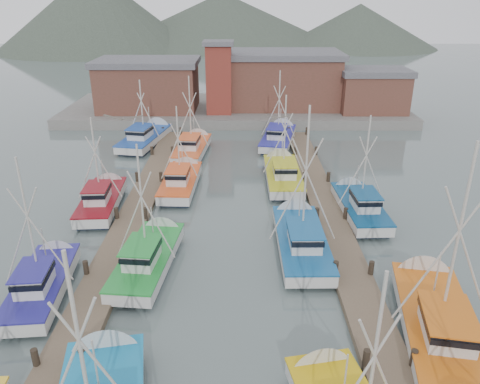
{
  "coord_description": "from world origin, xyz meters",
  "views": [
    {
      "loc": [
        0.71,
        -24.37,
        14.99
      ],
      "look_at": [
        0.63,
        4.56,
        2.6
      ],
      "focal_mm": 35.0,
      "sensor_mm": 36.0,
      "label": 1
    }
  ],
  "objects_px": {
    "boat_12": "(193,147)",
    "lookout_tower": "(219,77)",
    "boat_4": "(150,256)",
    "boat_8": "(182,180)"
  },
  "relations": [
    {
      "from": "lookout_tower",
      "to": "boat_4",
      "type": "distance_m",
      "value": 33.98
    },
    {
      "from": "lookout_tower",
      "to": "boat_12",
      "type": "bearing_deg",
      "value": -99.67
    },
    {
      "from": "lookout_tower",
      "to": "boat_8",
      "type": "xyz_separation_m",
      "value": [
        -2.23,
        -21.48,
        -4.87
      ]
    },
    {
      "from": "boat_4",
      "to": "boat_12",
      "type": "relative_size",
      "value": 0.98
    },
    {
      "from": "boat_4",
      "to": "boat_12",
      "type": "distance_m",
      "value": 20.98
    },
    {
      "from": "boat_8",
      "to": "boat_12",
      "type": "bearing_deg",
      "value": 91.72
    },
    {
      "from": "boat_12",
      "to": "lookout_tower",
      "type": "bearing_deg",
      "value": 85.47
    },
    {
      "from": "boat_8",
      "to": "boat_12",
      "type": "relative_size",
      "value": 0.95
    },
    {
      "from": "boat_8",
      "to": "lookout_tower",
      "type": "bearing_deg",
      "value": 86.38
    },
    {
      "from": "boat_4",
      "to": "boat_8",
      "type": "relative_size",
      "value": 1.04
    }
  ]
}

